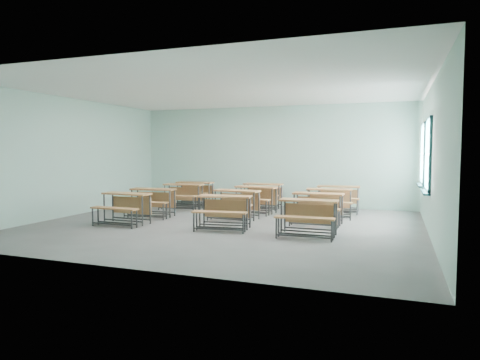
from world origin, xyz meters
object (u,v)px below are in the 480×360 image
Objects in this scene: desk_unit_r3c2 at (338,195)px; desk_unit_r1c0 at (151,198)px; desk_unit_r0c1 at (224,207)px; desk_unit_r2c1 at (254,195)px; desk_unit_r1c2 at (317,204)px; desk_unit_r0c0 at (124,203)px; desk_unit_r2c0 at (182,192)px; desk_unit_r0c2 at (308,212)px; desk_unit_r3c1 at (262,192)px; desk_unit_r1c1 at (235,200)px; desk_unit_r2c2 at (329,198)px; desk_unit_r3c0 at (194,190)px.

desk_unit_r1c0 is at bearing -153.01° from desk_unit_r3c2.
desk_unit_r0c1 and desk_unit_r2c1 have the same top height.
desk_unit_r0c0 is at bearing -158.52° from desk_unit_r1c2.
desk_unit_r2c0 is (0.03, 1.68, 0.00)m from desk_unit_r1c0.
desk_unit_r0c1 is 1.95m from desk_unit_r0c2.
desk_unit_r3c1 is (-2.18, 3.82, 0.00)m from desk_unit_r0c2.
desk_unit_r1c2 is (1.89, 1.31, 0.00)m from desk_unit_r0c1.
desk_unit_r0c1 and desk_unit_r0c2 have the same top height.
desk_unit_r1c2 is (2.12, -0.04, 0.00)m from desk_unit_r1c1.
desk_unit_r3c1 is at bearing 95.40° from desk_unit_r1c1.
desk_unit_r1c2 is 1.01× the size of desk_unit_r3c1.
desk_unit_r0c1 and desk_unit_r1c1 have the same top height.
desk_unit_r2c2 is at bearing 34.16° from desk_unit_r0c0.
desk_unit_r2c0 is at bearing -176.05° from desk_unit_r2c1.
desk_unit_r3c0 is 1.03× the size of desk_unit_r3c1.
desk_unit_r2c1 is 2.43m from desk_unit_r3c2.
desk_unit_r2c2 is 1.04m from desk_unit_r3c2.
desk_unit_r0c2 is at bearing 3.51° from desk_unit_r0c0.
desk_unit_r3c1 is (-0.23, 3.69, 0.00)m from desk_unit_r0c1.
desk_unit_r2c0 is 0.99× the size of desk_unit_r2c2.
desk_unit_r0c2 is at bearing -19.92° from desk_unit_r1c0.
desk_unit_r2c0 is at bearing -171.09° from desk_unit_r3c2.
desk_unit_r0c1 is 1.02× the size of desk_unit_r2c2.
desk_unit_r0c0 is 3.71m from desk_unit_r2c1.
desk_unit_r1c0 and desk_unit_r2c0 have the same top height.
desk_unit_r1c0 is at bearing -174.06° from desk_unit_r1c2.
desk_unit_r1c0 is at bearing -140.21° from desk_unit_r2c1.
desk_unit_r1c0 is (-0.02, 1.25, 0.00)m from desk_unit_r0c0.
desk_unit_r2c1 is (-0.12, 2.59, 0.00)m from desk_unit_r0c1.
desk_unit_r2c0 is 1.01× the size of desk_unit_r3c2.
desk_unit_r0c2 and desk_unit_r3c1 have the same top height.
desk_unit_r0c1 and desk_unit_r3c1 have the same top height.
desk_unit_r2c0 is 1.01× the size of desk_unit_r3c0.
desk_unit_r1c0 is 1.03× the size of desk_unit_r3c0.
desk_unit_r2c0 is (-2.23, 1.32, 0.00)m from desk_unit_r1c1.
desk_unit_r0c2 is at bearing -36.58° from desk_unit_r2c0.
desk_unit_r3c0 is at bearing 154.74° from desk_unit_r1c2.
desk_unit_r3c1 is at bearing 44.20° from desk_unit_r1c0.
desk_unit_r1c2 is 0.99× the size of desk_unit_r3c2.
desk_unit_r0c1 is 2.30m from desk_unit_r1c2.
desk_unit_r0c0 and desk_unit_r1c1 have the same top height.
desk_unit_r3c2 is at bearing 78.60° from desk_unit_r2c2.
desk_unit_r2c1 and desk_unit_r3c0 have the same top height.
desk_unit_r0c2 is at bearing -47.12° from desk_unit_r2c1.
desk_unit_r3c1 is (-2.22, 1.12, 0.00)m from desk_unit_r2c2.
desk_unit_r0c0 is 0.99× the size of desk_unit_r3c0.
desk_unit_r0c0 and desk_unit_r3c0 have the same top height.
desk_unit_r2c1 is at bearing 28.20° from desk_unit_r1c0.
desk_unit_r1c1 is 3.25m from desk_unit_r3c2.
desk_unit_r0c1 is at bearing 7.79° from desk_unit_r0c0.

